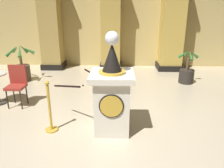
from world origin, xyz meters
TOP-DOWN VIEW (x-y plane):
  - ground_plane at (0.00, 0.00)m, footprint 12.03×12.03m
  - back_wall at (0.00, 5.11)m, footprint 12.03×0.16m
  - pedestal_clock at (0.19, 0.23)m, footprint 0.78×0.78m
  - stanchion_near at (0.11, 1.40)m, footprint 0.24×0.24m
  - stanchion_far at (-0.96, 0.17)m, footprint 0.24×0.24m
  - velvet_rope at (-0.42, 0.78)m, footprint 1.18×1.18m
  - column_left at (-2.16, 4.66)m, footprint 0.83×0.83m
  - column_right at (2.16, 4.66)m, footprint 0.92×0.92m
  - column_centre_rear at (0.00, 4.66)m, footprint 0.82×0.82m
  - potted_palm_left at (-2.70, 3.07)m, footprint 0.82×0.83m
  - potted_palm_right at (2.37, 3.07)m, footprint 0.64×0.64m
  - cafe_chair_red at (-2.06, 1.31)m, footprint 0.41×0.41m

SIDE VIEW (x-z plane):
  - ground_plane at x=0.00m, z-range 0.00..0.00m
  - potted_palm_right at x=2.37m, z-range -0.21..0.82m
  - stanchion_far at x=-0.96m, z-range -0.15..0.85m
  - stanchion_near at x=0.11m, z-range -0.16..0.91m
  - potted_palm_left at x=-2.70m, z-range -0.21..0.96m
  - cafe_chair_red at x=-2.06m, z-range 0.09..1.05m
  - pedestal_clock at x=0.19m, z-range -0.21..1.65m
  - velvet_rope at x=-0.42m, z-range 0.68..0.90m
  - column_centre_rear at x=0.00m, z-range -0.01..3.33m
  - column_left at x=-2.16m, z-range -0.01..3.33m
  - column_right at x=2.16m, z-range -0.01..3.33m
  - back_wall at x=0.00m, z-range 0.00..3.48m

